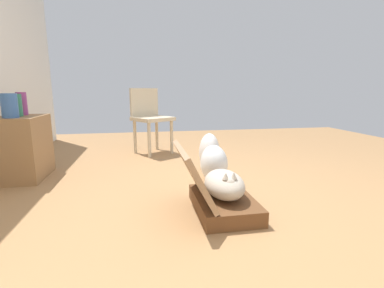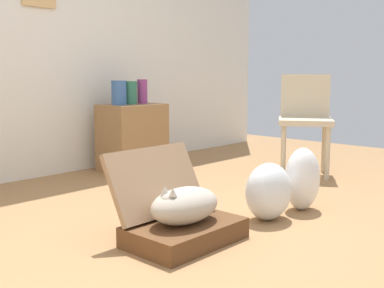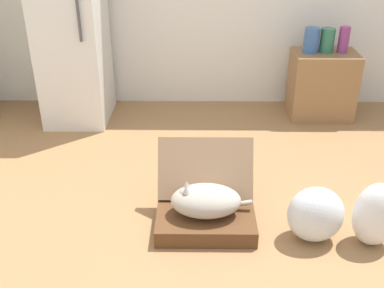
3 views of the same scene
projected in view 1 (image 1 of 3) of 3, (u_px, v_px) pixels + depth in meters
ground_plane at (224, 197)px, 2.31m from camera, size 7.68×7.68×0.00m
suitcase_base at (224, 204)px, 2.03m from camera, size 0.63×0.41×0.11m
suitcase_lid at (193, 173)px, 1.94m from camera, size 0.63×0.22×0.38m
cat at (224, 184)px, 2.00m from camera, size 0.52×0.28×0.22m
plastic_bag_white at (214, 164)px, 2.66m from camera, size 0.34×0.26×0.36m
plastic_bag_clear at (209, 153)px, 3.00m from camera, size 0.27×0.22×0.43m
side_table at (23, 148)px, 2.76m from camera, size 0.59×0.41×0.63m
vase_tall at (9, 106)px, 2.53m from camera, size 0.14×0.14×0.23m
vase_short at (22, 104)px, 2.81m from camera, size 0.10×0.10×0.23m
vase_round at (15, 105)px, 2.67m from camera, size 0.13×0.13×0.22m
chair at (150, 116)px, 3.87m from camera, size 0.63×0.64×0.91m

